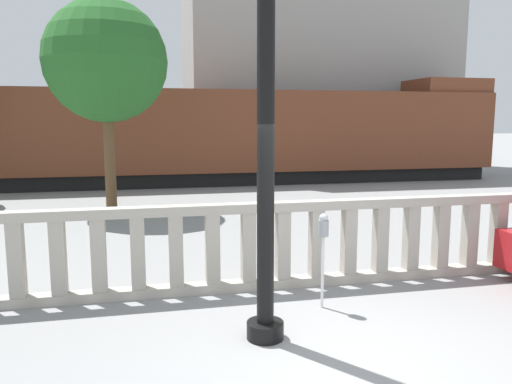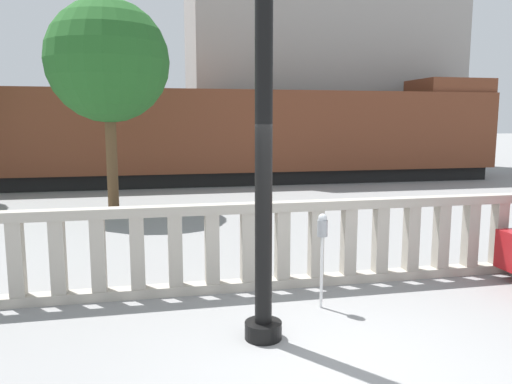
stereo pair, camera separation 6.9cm
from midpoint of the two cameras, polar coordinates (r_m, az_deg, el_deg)
ground_plane at (r=5.60m, az=10.09°, el=-18.93°), size 160.00×160.00×0.00m
balustrade at (r=7.64m, az=2.82°, el=-6.05°), size 12.78×0.24×1.33m
lamppost at (r=5.58m, az=0.78°, el=13.23°), size 0.44×0.44×6.33m
parking_meter at (r=6.77m, az=7.41°, el=-4.91°), size 0.14×0.14×1.31m
train_near at (r=20.19m, az=-3.89°, el=6.47°), size 23.16×2.73×4.29m
train_far at (r=33.53m, az=-12.64°, el=6.93°), size 24.96×2.88×4.23m
building_block at (r=27.24m, az=6.68°, el=18.09°), size 13.21×6.62×14.49m
tree_right at (r=14.59m, az=-16.93°, el=14.06°), size 3.33×3.33×5.80m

